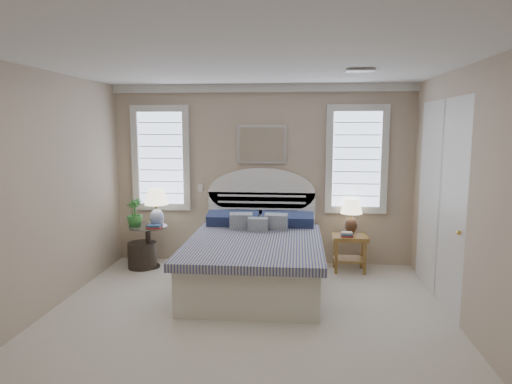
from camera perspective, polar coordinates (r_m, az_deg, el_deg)
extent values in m
cube|color=beige|center=(4.85, -1.76, -17.23)|extent=(4.50, 5.00, 0.01)
cube|color=silver|center=(4.42, -1.92, 16.23)|extent=(4.50, 5.00, 0.01)
cube|color=tan|center=(6.91, 0.75, 2.11)|extent=(4.50, 0.02, 2.70)
cube|color=tan|center=(5.22, -27.16, -0.77)|extent=(0.02, 5.00, 2.70)
cube|color=tan|center=(4.72, 26.39, -1.57)|extent=(0.02, 5.00, 2.70)
cube|color=silver|center=(6.85, 0.74, 12.87)|extent=(4.50, 0.08, 0.12)
cube|color=#B2B2B2|center=(5.22, 12.89, 14.58)|extent=(0.30, 0.20, 0.02)
cube|color=silver|center=(7.05, -6.98, 0.54)|extent=(0.08, 0.01, 0.12)
cube|color=silver|center=(7.16, -11.76, 4.16)|extent=(0.90, 0.06, 1.60)
cube|color=silver|center=(6.89, 12.45, 4.00)|extent=(0.90, 0.06, 1.60)
cube|color=silver|center=(6.83, 0.73, 6.00)|extent=(0.74, 0.04, 0.58)
cube|color=silver|center=(5.86, 21.94, -1.05)|extent=(0.02, 1.80, 2.40)
cube|color=silver|center=(5.98, -0.18, -9.39)|extent=(1.60, 2.10, 0.55)
cube|color=navy|center=(5.84, -0.23, -6.59)|extent=(1.72, 2.15, 0.10)
cube|color=silver|center=(6.98, 0.70, -4.49)|extent=(1.62, 0.08, 1.10)
cube|color=#1E294B|center=(6.71, -2.91, -3.44)|extent=(0.75, 0.31, 0.23)
cube|color=#1E294B|center=(6.64, 3.95, -3.56)|extent=(0.75, 0.31, 0.23)
cube|color=navy|center=(6.47, -1.88, -4.05)|extent=(0.33, 0.20, 0.34)
cube|color=navy|center=(6.43, 2.56, -4.13)|extent=(0.33, 0.20, 0.34)
cube|color=navy|center=(6.35, 0.25, -4.46)|extent=(0.28, 0.14, 0.29)
cylinder|color=black|center=(7.07, -13.20, -9.02)|extent=(0.32, 0.32, 0.03)
cylinder|color=black|center=(6.99, -13.28, -6.79)|extent=(0.08, 0.08, 0.60)
cylinder|color=silver|center=(6.92, -13.36, -4.23)|extent=(0.56, 0.56, 0.02)
cube|color=olive|center=(6.73, 11.65, -5.58)|extent=(0.50, 0.40, 0.06)
cube|color=olive|center=(6.81, 11.57, -8.20)|extent=(0.44, 0.34, 0.03)
cube|color=olive|center=(6.63, 9.99, -8.10)|extent=(0.04, 0.04, 0.47)
cube|color=olive|center=(6.92, 9.79, -7.41)|extent=(0.04, 0.04, 0.47)
cube|color=olive|center=(6.68, 13.45, -8.09)|extent=(0.04, 0.04, 0.47)
cube|color=olive|center=(6.96, 13.10, -7.41)|extent=(0.04, 0.04, 0.47)
cylinder|color=black|center=(7.03, -14.04, -7.66)|extent=(0.47, 0.47, 0.38)
cylinder|color=silver|center=(6.87, -12.26, -4.07)|extent=(0.13, 0.13, 0.03)
ellipsoid|color=silver|center=(6.85, -12.29, -3.17)|extent=(0.23, 0.23, 0.26)
cylinder|color=gold|center=(6.82, -12.33, -1.84)|extent=(0.03, 0.03, 0.10)
cylinder|color=black|center=(6.85, 11.75, -4.96)|extent=(0.13, 0.13, 0.03)
ellipsoid|color=black|center=(6.83, 11.78, -4.13)|extent=(0.23, 0.23, 0.24)
cylinder|color=gold|center=(6.80, 11.81, -2.90)|extent=(0.03, 0.03, 0.09)
imported|color=#396C2B|center=(6.87, -14.94, -2.55)|extent=(0.27, 0.27, 0.41)
cube|color=maroon|center=(6.73, -12.55, -4.35)|extent=(0.20, 0.15, 0.03)
cube|color=#294D7C|center=(6.72, -12.56, -4.12)|extent=(0.19, 0.14, 0.03)
cube|color=maroon|center=(6.62, 11.28, -5.41)|extent=(0.17, 0.12, 0.02)
cube|color=#294D7C|center=(6.62, 11.29, -5.22)|extent=(0.16, 0.12, 0.02)
cube|color=beige|center=(6.61, 11.29, -5.02)|extent=(0.15, 0.11, 0.02)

